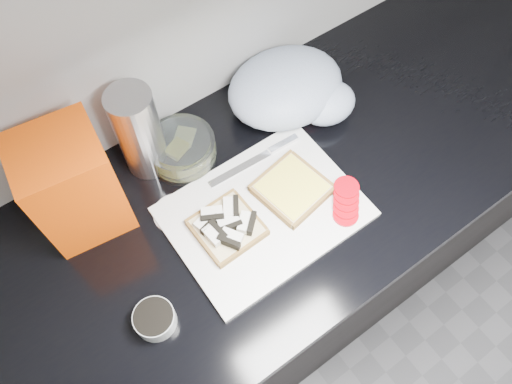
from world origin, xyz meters
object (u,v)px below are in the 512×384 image
Objects in this scene: cutting_board at (264,212)px; bread_bag at (73,185)px; glass_bowl at (182,150)px; steel_canister at (139,132)px.

bread_bag reaches higher than cutting_board.
steel_canister reaches higher than glass_bowl.
glass_bowl is at bearing 106.55° from cutting_board.
bread_bag is 0.17m from steel_canister.
steel_canister reaches higher than cutting_board.
steel_canister is (-0.14, 0.26, 0.11)m from cutting_board.
cutting_board is at bearing -27.74° from bread_bag.
bread_bag reaches higher than glass_bowl.
bread_bag is at bearing -177.28° from glass_bowl.
bread_bag reaches higher than steel_canister.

